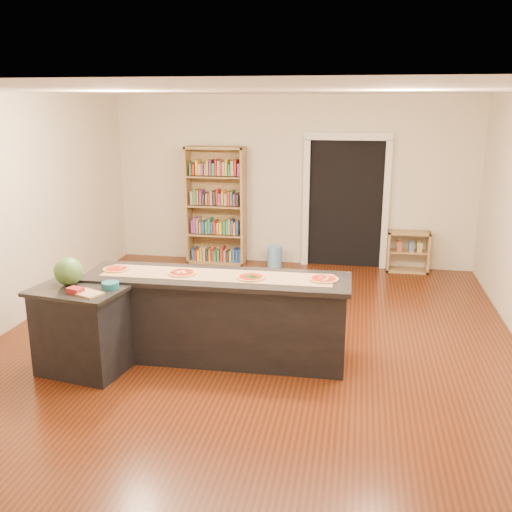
% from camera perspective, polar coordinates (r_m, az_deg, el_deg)
% --- Properties ---
extents(room, '(6.00, 7.00, 2.80)m').
position_cam_1_polar(room, '(6.17, -0.34, 3.10)').
color(room, beige).
rests_on(room, ground).
extents(doorway, '(1.40, 0.09, 2.21)m').
position_cam_1_polar(doorway, '(9.51, 8.98, 6.03)').
color(doorway, black).
rests_on(doorway, room).
extents(kitchen_island, '(2.80, 0.76, 0.92)m').
position_cam_1_polar(kitchen_island, '(6.15, -3.90, -6.06)').
color(kitchen_island, black).
rests_on(kitchen_island, ground).
extents(side_counter, '(0.91, 0.66, 0.90)m').
position_cam_1_polar(side_counter, '(6.10, -17.01, -7.04)').
color(side_counter, black).
rests_on(side_counter, ground).
extents(bookshelf, '(0.99, 0.35, 1.97)m').
position_cam_1_polar(bookshelf, '(9.65, -4.03, 5.03)').
color(bookshelf, '#A2804E').
rests_on(bookshelf, ground).
extents(low_shelf, '(0.67, 0.29, 0.67)m').
position_cam_1_polar(low_shelf, '(9.56, 14.95, 0.43)').
color(low_shelf, '#A2804E').
rests_on(low_shelf, ground).
extents(waste_bin, '(0.24, 0.24, 0.35)m').
position_cam_1_polar(waste_bin, '(9.56, 1.87, -0.03)').
color(waste_bin, '#63A1DE').
rests_on(waste_bin, ground).
extents(kraft_paper, '(2.44, 0.49, 0.00)m').
position_cam_1_polar(kraft_paper, '(6.01, -3.95, -1.92)').
color(kraft_paper, '#A77E56').
rests_on(kraft_paper, kitchen_island).
extents(watermelon, '(0.28, 0.28, 0.28)m').
position_cam_1_polar(watermelon, '(6.04, -18.26, -1.45)').
color(watermelon, '#144214').
rests_on(watermelon, side_counter).
extents(cutting_board, '(0.32, 0.28, 0.02)m').
position_cam_1_polar(cutting_board, '(5.73, -16.48, -3.60)').
color(cutting_board, tan).
rests_on(cutting_board, side_counter).
extents(package_red, '(0.18, 0.15, 0.05)m').
position_cam_1_polar(package_red, '(5.79, -17.63, -3.30)').
color(package_red, maroon).
rests_on(package_red, side_counter).
extents(package_teal, '(0.17, 0.17, 0.06)m').
position_cam_1_polar(package_teal, '(5.84, -14.36, -2.85)').
color(package_teal, '#195966').
rests_on(package_teal, side_counter).
extents(pizza_a, '(0.27, 0.27, 0.02)m').
position_cam_1_polar(pizza_a, '(6.36, -13.81, -1.26)').
color(pizza_a, tan).
rests_on(pizza_a, kitchen_island).
extents(pizza_b, '(0.30, 0.30, 0.02)m').
position_cam_1_polar(pizza_b, '(6.09, -7.40, -1.68)').
color(pizza_b, tan).
rests_on(pizza_b, kitchen_island).
extents(pizza_c, '(0.30, 0.30, 0.02)m').
position_cam_1_polar(pizza_c, '(5.89, -0.52, -2.14)').
color(pizza_c, tan).
rests_on(pizza_c, kitchen_island).
extents(pizza_d, '(0.32, 0.32, 0.02)m').
position_cam_1_polar(pizza_d, '(5.88, 6.78, -2.29)').
color(pizza_d, tan).
rests_on(pizza_d, kitchen_island).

